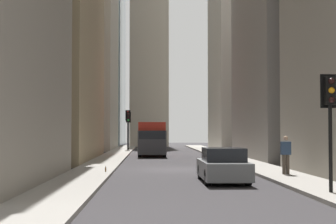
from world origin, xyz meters
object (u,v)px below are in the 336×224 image
Objects in this scene: pedestrian at (286,153)px; hatchback_grey at (223,166)px; traffic_light_far_junction at (128,121)px; traffic_light_midblock at (128,122)px; traffic_light_foreground at (330,105)px; delivery_truck at (152,139)px; discarded_bottle at (106,169)px.

hatchback_grey is at bearing 125.74° from pedestrian.
traffic_light_far_junction is 33.40m from pedestrian.
traffic_light_midblock is 1.29m from traffic_light_far_junction.
traffic_light_foreground is 0.91× the size of traffic_light_far_junction.
delivery_truck reaches higher than hatchback_grey.
pedestrian reaches higher than hatchback_grey.
delivery_truck is 23.07m from hatchback_grey.
discarded_bottle is at bearing 172.98° from delivery_truck.
traffic_light_foreground is at bearing -138.29° from discarded_bottle.
pedestrian is at bearing -54.26° from hatchback_grey.
delivery_truck reaches higher than discarded_bottle.
discarded_bottle is (4.06, 5.12, -0.42)m from hatchback_grey.
discarded_bottle is at bearing -179.66° from traffic_light_far_junction.
traffic_light_far_junction reaches higher than traffic_light_midblock.
traffic_light_foreground is 0.96× the size of traffic_light_midblock.
hatchback_grey is at bearing -171.27° from traffic_light_far_junction.
traffic_light_foreground is (-4.81, -2.79, 2.27)m from hatchback_grey.
hatchback_grey is 6.55m from discarded_bottle.
traffic_light_midblock is 2.27× the size of pedestrian.
discarded_bottle is at bearing 51.57° from hatchback_grey.
traffic_light_foreground is at bearing -168.16° from traffic_light_midblock.
traffic_light_foreground is at bearing 176.79° from pedestrian.
traffic_light_midblock reaches higher than delivery_truck.
hatchback_grey is 1.02× the size of traffic_light_far_junction.
pedestrian is (-30.96, -8.38, -1.96)m from traffic_light_midblock.
delivery_truck is 10.76m from traffic_light_midblock.
traffic_light_far_junction is at bearing 0.34° from discarded_bottle.
delivery_truck is 3.71× the size of pedestrian.
delivery_truck is 23.93× the size of discarded_bottle.
pedestrian is 6.44× the size of discarded_bottle.
delivery_truck is 1.63× the size of traffic_light_midblock.
traffic_light_foreground is 38.89m from traffic_light_midblock.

